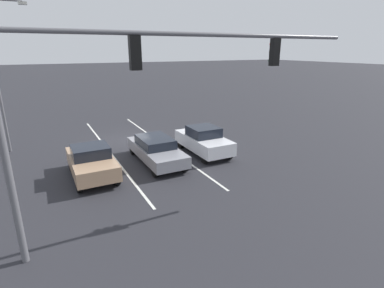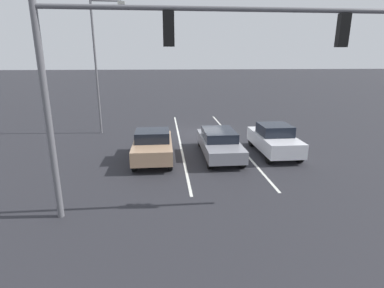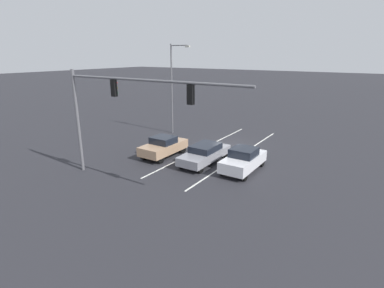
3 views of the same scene
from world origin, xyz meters
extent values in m
plane|color=#28282D|center=(0.00, 0.00, 0.00)|extent=(240.00, 240.00, 0.00)
cube|color=silver|center=(-1.69, 1.79, 0.01)|extent=(0.12, 15.58, 0.01)
cube|color=silver|center=(1.69, 1.79, 0.01)|extent=(0.12, 15.58, 0.01)
cube|color=silver|center=(-3.17, 4.78, 0.68)|extent=(1.79, 4.11, 0.73)
cube|color=black|center=(-3.17, 4.77, 1.32)|extent=(1.57, 1.66, 0.55)
cube|color=red|center=(-3.80, 2.77, 0.86)|extent=(0.24, 0.06, 0.12)
cube|color=red|center=(-2.55, 2.77, 0.86)|extent=(0.24, 0.06, 0.12)
cylinder|color=black|center=(-3.94, 6.27, 0.31)|extent=(0.22, 0.63, 0.63)
cylinder|color=black|center=(-2.41, 6.27, 0.31)|extent=(0.22, 0.63, 0.63)
cylinder|color=black|center=(-3.94, 3.29, 0.31)|extent=(0.22, 0.63, 0.63)
cylinder|color=black|center=(-2.41, 3.29, 0.31)|extent=(0.22, 0.63, 0.63)
cube|color=gray|center=(-0.20, 4.86, 0.60)|extent=(1.79, 4.79, 0.59)
cube|color=black|center=(-0.20, 4.75, 1.13)|extent=(1.58, 2.29, 0.46)
cube|color=red|center=(-0.83, 2.51, 0.75)|extent=(0.24, 0.06, 0.12)
cube|color=red|center=(0.42, 2.51, 0.75)|extent=(0.24, 0.06, 0.12)
cylinder|color=black|center=(-0.97, 6.70, 0.31)|extent=(0.22, 0.62, 0.62)
cylinder|color=black|center=(0.56, 6.70, 0.31)|extent=(0.22, 0.62, 0.62)
cylinder|color=black|center=(-0.97, 3.03, 0.31)|extent=(0.22, 0.62, 0.62)
cylinder|color=black|center=(0.56, 3.03, 0.31)|extent=(0.22, 0.62, 0.62)
cube|color=tan|center=(3.22, 5.29, 0.69)|extent=(1.87, 4.01, 0.68)
cube|color=black|center=(3.22, 5.29, 1.29)|extent=(1.64, 1.55, 0.51)
cube|color=red|center=(2.57, 3.33, 0.86)|extent=(0.24, 0.06, 0.12)
cube|color=red|center=(3.87, 3.33, 0.86)|extent=(0.24, 0.06, 0.12)
cylinder|color=black|center=(2.42, 6.69, 0.36)|extent=(0.22, 0.71, 0.71)
cylinder|color=black|center=(4.02, 6.69, 0.36)|extent=(0.22, 0.71, 0.71)
cylinder|color=black|center=(2.42, 3.89, 0.36)|extent=(0.22, 0.71, 0.71)
cylinder|color=black|center=(4.02, 3.89, 0.36)|extent=(0.22, 0.71, 0.71)
cylinder|color=slate|center=(6.04, 10.58, 3.35)|extent=(0.20, 0.20, 6.70)
cylinder|color=slate|center=(0.04, 10.58, 6.28)|extent=(12.00, 0.14, 0.14)
cube|color=black|center=(-2.76, 10.58, 5.74)|extent=(0.32, 0.22, 0.95)
sphere|color=red|center=(-2.76, 10.42, 6.02)|extent=(0.20, 0.20, 0.20)
sphere|color=#4C420C|center=(-2.76, 10.42, 5.74)|extent=(0.20, 0.20, 0.20)
sphere|color=#0A3814|center=(-2.76, 10.42, 5.45)|extent=(0.20, 0.20, 0.20)
cube|color=black|center=(2.44, 10.58, 5.74)|extent=(0.32, 0.22, 0.95)
sphere|color=red|center=(2.44, 10.42, 6.02)|extent=(0.20, 0.20, 0.20)
sphere|color=#4C420C|center=(2.44, 10.42, 5.74)|extent=(0.20, 0.20, 0.20)
sphere|color=#0A3814|center=(2.44, 10.42, 5.45)|extent=(0.20, 0.20, 0.20)
cylinder|color=slate|center=(6.92, -0.82, 4.24)|extent=(0.14, 0.14, 8.48)
cylinder|color=slate|center=(5.99, -0.82, 8.33)|extent=(1.86, 0.09, 0.09)
cube|color=beige|center=(5.06, -0.82, 8.23)|extent=(0.44, 0.24, 0.16)
camera|label=1|loc=(5.11, 19.22, 5.85)|focal=28.00mm
camera|label=2|loc=(2.64, 19.63, 4.94)|focal=28.00mm
camera|label=3|loc=(-10.61, 22.49, 7.60)|focal=28.00mm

